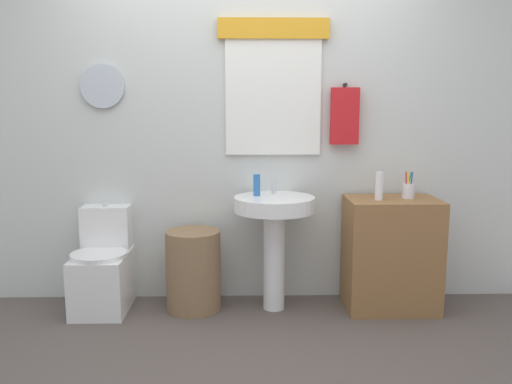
{
  "coord_description": "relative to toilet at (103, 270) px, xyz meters",
  "views": [
    {
      "loc": [
        0.01,
        -2.71,
        1.42
      ],
      "look_at": [
        0.08,
        0.8,
        0.85
      ],
      "focal_mm": 37.04,
      "sensor_mm": 36.0,
      "label": 1
    }
  ],
  "objects": [
    {
      "name": "ground_plane",
      "position": [
        0.99,
        -0.88,
        -0.28
      ],
      "size": [
        8.0,
        8.0,
        0.0
      ],
      "primitive_type": "plane",
      "color": "#564C47"
    },
    {
      "name": "lotion_bottle",
      "position": [
        1.91,
        -0.07,
        0.6
      ],
      "size": [
        0.05,
        0.05,
        0.19
      ],
      "primitive_type": "cylinder",
      "color": "white",
      "rests_on": "wooden_cabinet"
    },
    {
      "name": "back_wall",
      "position": [
        1.0,
        0.27,
        1.02
      ],
      "size": [
        4.4,
        0.18,
        2.6
      ],
      "color": "silver",
      "rests_on": "ground_plane"
    },
    {
      "name": "pedestal_sink",
      "position": [
        1.2,
        -0.03,
        0.34
      ],
      "size": [
        0.56,
        0.56,
        0.8
      ],
      "color": "white",
      "rests_on": "ground_plane"
    },
    {
      "name": "toothbrush_cup",
      "position": [
        2.13,
        -0.01,
        0.56
      ],
      "size": [
        0.08,
        0.08,
        0.19
      ],
      "color": "silver",
      "rests_on": "wooden_cabinet"
    },
    {
      "name": "soap_bottle",
      "position": [
        1.08,
        0.02,
        0.6
      ],
      "size": [
        0.05,
        0.05,
        0.15
      ],
      "primitive_type": "cylinder",
      "color": "#2D6BB7",
      "rests_on": "pedestal_sink"
    },
    {
      "name": "wooden_cabinet",
      "position": [
        2.02,
        -0.03,
        0.11
      ],
      "size": [
        0.63,
        0.44,
        0.79
      ],
      "primitive_type": "cube",
      "color": "olive",
      "rests_on": "ground_plane"
    },
    {
      "name": "laundry_hamper",
      "position": [
        0.64,
        -0.03,
        0.0
      ],
      "size": [
        0.38,
        0.38,
        0.56
      ],
      "primitive_type": "cylinder",
      "color": "#846647",
      "rests_on": "ground_plane"
    },
    {
      "name": "faucet",
      "position": [
        1.2,
        0.09,
        0.57
      ],
      "size": [
        0.03,
        0.03,
        0.1
      ],
      "primitive_type": "cylinder",
      "color": "silver",
      "rests_on": "pedestal_sink"
    },
    {
      "name": "toilet",
      "position": [
        0.0,
        0.0,
        0.0
      ],
      "size": [
        0.38,
        0.51,
        0.73
      ],
      "color": "white",
      "rests_on": "ground_plane"
    }
  ]
}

